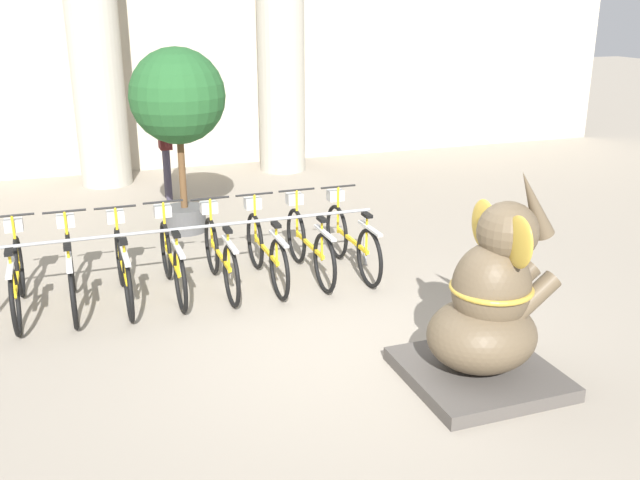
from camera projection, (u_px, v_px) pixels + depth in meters
name	position (u px, v px, depth m)	size (l,w,h in m)	color
ground_plane	(337.00, 341.00, 7.29)	(60.00, 60.00, 0.00)	gray
building_facade	(181.00, 16.00, 13.99)	(20.00, 0.20, 6.00)	#BCB29E
column_left	(94.00, 40.00, 12.66)	(1.15, 1.15, 5.16)	#ADA899
column_right	(281.00, 37.00, 13.78)	(1.15, 1.15, 5.16)	#ADA899
bike_rack	(194.00, 238.00, 8.48)	(4.56, 0.05, 0.77)	gray
bicycle_0	(17.00, 277.00, 7.82)	(0.48, 1.82, 1.01)	black
bicycle_1	(71.00, 272.00, 7.98)	(0.48, 1.82, 1.01)	black
bicycle_2	(123.00, 266.00, 8.14)	(0.48, 1.82, 1.01)	black
bicycle_3	(172.00, 259.00, 8.37)	(0.48, 1.82, 1.01)	black
bicycle_4	(220.00, 255.00, 8.52)	(0.48, 1.82, 1.01)	black
bicycle_5	(266.00, 249.00, 8.70)	(0.48, 1.82, 1.01)	black
bicycle_6	(309.00, 244.00, 8.90)	(0.48, 1.82, 1.01)	black
bicycle_7	(351.00, 239.00, 9.07)	(0.48, 1.82, 1.01)	black
elephant_statue	(489.00, 312.00, 6.35)	(1.31, 1.31, 1.98)	#4C4742
person_pedestrian	(165.00, 136.00, 12.14)	(0.24, 0.47, 1.81)	#383342
potted_tree	(178.00, 103.00, 10.14)	(1.37, 1.37, 2.70)	#4C4C4C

